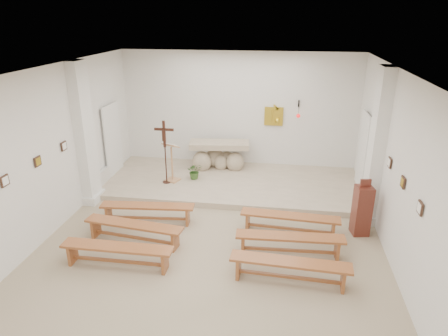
% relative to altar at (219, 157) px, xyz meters
% --- Properties ---
extents(ground, '(7.00, 10.00, 0.00)m').
position_rel_altar_xyz_m(ground, '(0.51, -4.40, -0.49)').
color(ground, tan).
rests_on(ground, ground).
extents(wall_left, '(0.02, 10.00, 3.50)m').
position_rel_altar_xyz_m(wall_left, '(-2.98, -4.40, 1.26)').
color(wall_left, silver).
rests_on(wall_left, ground).
extents(wall_right, '(0.02, 10.00, 3.50)m').
position_rel_altar_xyz_m(wall_right, '(4.00, -4.40, 1.26)').
color(wall_right, silver).
rests_on(wall_right, ground).
extents(wall_back, '(7.00, 0.02, 3.50)m').
position_rel_altar_xyz_m(wall_back, '(0.51, 0.59, 1.26)').
color(wall_back, silver).
rests_on(wall_back, ground).
extents(ceiling, '(7.00, 10.00, 0.02)m').
position_rel_altar_xyz_m(ceiling, '(0.51, -4.40, 3.00)').
color(ceiling, silver).
rests_on(ceiling, wall_back).
extents(sanctuary_platform, '(6.98, 3.00, 0.15)m').
position_rel_altar_xyz_m(sanctuary_platform, '(0.51, -0.90, -0.42)').
color(sanctuary_platform, '#C1AD94').
rests_on(sanctuary_platform, ground).
extents(pilaster_left, '(0.26, 0.55, 3.50)m').
position_rel_altar_xyz_m(pilaster_left, '(-2.86, -2.40, 1.26)').
color(pilaster_left, white).
rests_on(pilaster_left, ground).
extents(pilaster_right, '(0.26, 0.55, 3.50)m').
position_rel_altar_xyz_m(pilaster_right, '(3.88, -2.40, 1.26)').
color(pilaster_right, white).
rests_on(pilaster_right, ground).
extents(gold_wall_relief, '(0.55, 0.04, 0.55)m').
position_rel_altar_xyz_m(gold_wall_relief, '(1.56, 0.56, 1.16)').
color(gold_wall_relief, gold).
rests_on(gold_wall_relief, wall_back).
extents(sanctuary_lamp, '(0.11, 0.36, 0.44)m').
position_rel_altar_xyz_m(sanctuary_lamp, '(2.26, 0.31, 1.32)').
color(sanctuary_lamp, black).
rests_on(sanctuary_lamp, wall_back).
extents(station_frame_left_front, '(0.03, 0.20, 0.20)m').
position_rel_altar_xyz_m(station_frame_left_front, '(-2.96, -5.20, 1.23)').
color(station_frame_left_front, '#382318').
rests_on(station_frame_left_front, wall_left).
extents(station_frame_left_mid, '(0.03, 0.20, 0.20)m').
position_rel_altar_xyz_m(station_frame_left_mid, '(-2.96, -4.20, 1.23)').
color(station_frame_left_mid, '#382318').
rests_on(station_frame_left_mid, wall_left).
extents(station_frame_left_rear, '(0.03, 0.20, 0.20)m').
position_rel_altar_xyz_m(station_frame_left_rear, '(-2.96, -3.20, 1.23)').
color(station_frame_left_rear, '#382318').
rests_on(station_frame_left_rear, wall_left).
extents(station_frame_right_front, '(0.03, 0.20, 0.20)m').
position_rel_altar_xyz_m(station_frame_right_front, '(3.98, -5.20, 1.23)').
color(station_frame_right_front, '#382318').
rests_on(station_frame_right_front, wall_right).
extents(station_frame_right_mid, '(0.03, 0.20, 0.20)m').
position_rel_altar_xyz_m(station_frame_right_mid, '(3.98, -4.20, 1.23)').
color(station_frame_right_mid, '#382318').
rests_on(station_frame_right_mid, wall_right).
extents(station_frame_right_rear, '(0.03, 0.20, 0.20)m').
position_rel_altar_xyz_m(station_frame_right_rear, '(3.98, -3.20, 1.23)').
color(station_frame_right_rear, '#382318').
rests_on(station_frame_right_rear, wall_right).
extents(radiator_left, '(0.10, 0.85, 0.52)m').
position_rel_altar_xyz_m(radiator_left, '(-2.92, -1.70, -0.22)').
color(radiator_left, silver).
rests_on(radiator_left, ground).
extents(radiator_right, '(0.10, 0.85, 0.52)m').
position_rel_altar_xyz_m(radiator_right, '(3.94, -1.70, -0.22)').
color(radiator_right, silver).
rests_on(radiator_right, ground).
extents(altar, '(1.80, 0.88, 0.89)m').
position_rel_altar_xyz_m(altar, '(0.00, 0.00, 0.00)').
color(altar, '#BCAA8F').
rests_on(altar, sanctuary_platform).
extents(lectern, '(0.48, 0.44, 1.13)m').
position_rel_altar_xyz_m(lectern, '(-1.10, -1.18, 0.22)').
color(lectern, tan).
rests_on(lectern, sanctuary_platform).
extents(crucifix_stand, '(0.52, 0.23, 1.73)m').
position_rel_altar_xyz_m(crucifix_stand, '(-1.23, -1.31, 0.66)').
color(crucifix_stand, '#371B11').
rests_on(crucifix_stand, sanctuary_platform).
extents(potted_plant, '(0.51, 0.48, 0.46)m').
position_rel_altar_xyz_m(potted_plant, '(-0.52, -0.94, -0.11)').
color(potted_plant, '#375E25').
rests_on(potted_plant, sanctuary_platform).
extents(donation_pedestal, '(0.40, 0.40, 1.28)m').
position_rel_altar_xyz_m(donation_pedestal, '(3.61, -3.06, 0.07)').
color(donation_pedestal, '#5C231A').
rests_on(donation_pedestal, ground).
extents(bench_left_front, '(2.14, 0.52, 0.45)m').
position_rel_altar_xyz_m(bench_left_front, '(-1.09, -3.29, -0.16)').
color(bench_left_front, brown).
rests_on(bench_left_front, ground).
extents(bench_right_front, '(2.13, 0.47, 0.45)m').
position_rel_altar_xyz_m(bench_right_front, '(2.10, -3.29, -0.16)').
color(bench_right_front, brown).
rests_on(bench_right_front, ground).
extents(bench_left_second, '(2.14, 0.61, 0.45)m').
position_rel_altar_xyz_m(bench_left_second, '(-1.09, -4.15, -0.16)').
color(bench_left_second, brown).
rests_on(bench_left_second, ground).
extents(bench_right_second, '(2.13, 0.43, 0.45)m').
position_rel_altar_xyz_m(bench_right_second, '(2.10, -4.15, -0.16)').
color(bench_right_second, brown).
rests_on(bench_right_second, ground).
extents(bench_left_third, '(2.12, 0.34, 0.45)m').
position_rel_altar_xyz_m(bench_left_third, '(-1.09, -5.01, -0.16)').
color(bench_left_third, brown).
rests_on(bench_left_third, ground).
extents(bench_right_third, '(2.13, 0.44, 0.45)m').
position_rel_altar_xyz_m(bench_right_third, '(2.10, -5.01, -0.16)').
color(bench_right_third, brown).
rests_on(bench_right_third, ground).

